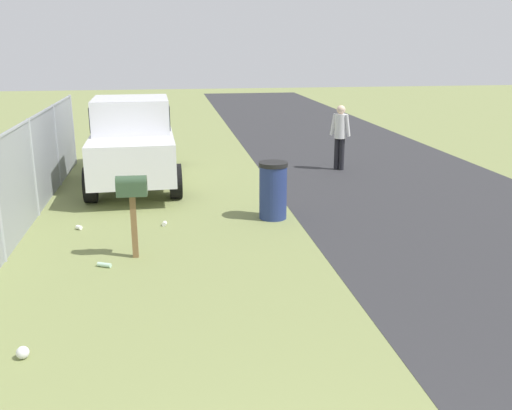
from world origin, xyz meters
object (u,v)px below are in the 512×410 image
mailbox (132,193)px  pickup_truck (133,138)px  trash_bin (273,190)px  pedestrian (340,133)px

mailbox → pickup_truck: bearing=4.7°
trash_bin → mailbox: bearing=123.8°
trash_bin → pedestrian: (4.00, -2.54, 0.44)m
mailbox → pickup_truck: 5.04m
mailbox → trash_bin: 3.11m
mailbox → trash_bin: mailbox is taller
mailbox → trash_bin: bearing=-54.2°
pedestrian → pickup_truck: bearing=134.9°
pickup_truck → trash_bin: (-3.33, -2.78, -0.54)m
mailbox → pickup_truck: pickup_truck is taller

